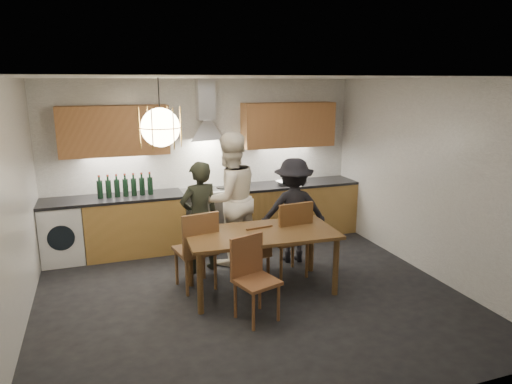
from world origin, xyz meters
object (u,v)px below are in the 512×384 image
object	(u,v)px
chair_front	(252,272)
person_mid	(230,199)
dining_table	(261,239)
person_right	(293,210)
chair_back_left	(198,246)
person_left	(200,217)
wine_bottles	(125,185)
mixing_bowl	(284,183)
stock_pot	(303,179)

from	to	relation	value
chair_front	person_mid	size ratio (longest dim) A/B	0.49
dining_table	person_right	world-z (taller)	person_right
chair_back_left	person_mid	size ratio (longest dim) A/B	0.55
chair_front	person_right	xyz separation A→B (m)	(1.09, 1.36, 0.23)
chair_front	person_mid	xyz separation A→B (m)	(0.22, 1.62, 0.41)
person_left	wine_bottles	xyz separation A→B (m)	(-0.89, 1.00, 0.30)
mixing_bowl	stock_pot	size ratio (longest dim) A/B	1.54
chair_back_left	wine_bottles	size ratio (longest dim) A/B	1.29
wine_bottles	stock_pot	bearing A→B (deg)	0.23
chair_front	mixing_bowl	xyz separation A→B (m)	(1.37, 2.36, 0.40)
wine_bottles	person_left	bearing A→B (deg)	-48.34
person_mid	stock_pot	bearing A→B (deg)	-167.41
chair_back_left	wine_bottles	bearing A→B (deg)	-74.88
chair_front	wine_bottles	world-z (taller)	wine_bottles
stock_pot	wine_bottles	xyz separation A→B (m)	(-2.89, -0.01, 0.11)
person_mid	mixing_bowl	size ratio (longest dim) A/B	7.09
dining_table	stock_pot	world-z (taller)	stock_pot
person_mid	person_right	size ratio (longest dim) A/B	1.24
stock_pot	wine_bottles	distance (m)	2.89
person_mid	stock_pot	world-z (taller)	person_mid
chair_back_left	wine_bottles	distance (m)	1.80
person_left	wine_bottles	size ratio (longest dim) A/B	1.93
stock_pot	wine_bottles	bearing A→B (deg)	-179.77
person_mid	mixing_bowl	world-z (taller)	person_mid
person_left	wine_bottles	world-z (taller)	person_left
chair_front	person_right	bearing A→B (deg)	34.01
chair_back_left	dining_table	bearing A→B (deg)	150.65
person_right	stock_pot	size ratio (longest dim) A/B	8.77
person_mid	stock_pot	distance (m)	1.74
person_mid	wine_bottles	bearing A→B (deg)	-46.77
chair_back_left	person_right	size ratio (longest dim) A/B	0.68
chair_back_left	stock_pot	distance (m)	2.71
person_right	wine_bottles	size ratio (longest dim) A/B	1.89
dining_table	mixing_bowl	distance (m)	2.07
person_mid	person_left	bearing A→B (deg)	4.95
person_right	dining_table	bearing A→B (deg)	57.93
dining_table	wine_bottles	distance (m)	2.39
person_right	chair_front	bearing A→B (deg)	63.91
mixing_bowl	wine_bottles	world-z (taller)	wine_bottles
chair_back_left	chair_front	xyz separation A→B (m)	(0.42, -0.85, -0.06)
dining_table	wine_bottles	world-z (taller)	wine_bottles
person_mid	wine_bottles	distance (m)	1.59
stock_pot	person_right	bearing A→B (deg)	-121.12
stock_pot	wine_bottles	world-z (taller)	wine_bottles
person_left	person_right	xyz separation A→B (m)	(1.35, -0.07, -0.01)
chair_back_left	person_right	distance (m)	1.61
dining_table	person_right	bearing A→B (deg)	48.18
person_left	stock_pot	world-z (taller)	person_left
person_mid	chair_back_left	bearing A→B (deg)	34.38
stock_pot	chair_front	bearing A→B (deg)	-125.54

